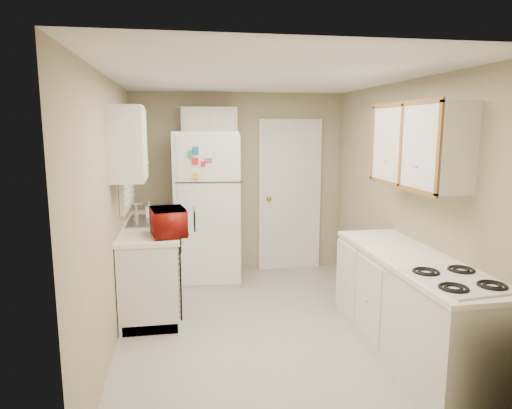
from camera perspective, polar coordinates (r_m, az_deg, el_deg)
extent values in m
plane|color=#BBB6AB|center=(4.66, 1.06, -15.13)|extent=(3.80, 3.80, 0.00)
plane|color=white|center=(4.25, 1.16, 15.67)|extent=(3.80, 3.80, 0.00)
plane|color=tan|center=(4.27, -17.69, -0.99)|extent=(3.80, 3.80, 0.00)
plane|color=tan|center=(4.76, 17.92, 0.06)|extent=(3.80, 3.80, 0.00)
plane|color=tan|center=(6.15, -2.17, 2.63)|extent=(2.80, 2.80, 0.00)
plane|color=tan|center=(2.51, 9.26, -8.05)|extent=(2.80, 2.80, 0.00)
cube|color=silver|center=(5.29, -12.68, -7.11)|extent=(0.60, 1.80, 0.90)
cube|color=black|center=(4.69, -9.50, -8.66)|extent=(0.03, 0.58, 0.72)
cube|color=gray|center=(5.33, -12.76, -2.42)|extent=(0.54, 0.74, 0.16)
imported|color=#9B130B|center=(4.57, -10.87, -1.92)|extent=(0.51, 0.34, 0.32)
imported|color=white|center=(5.52, -13.21, -0.54)|extent=(0.09, 0.09, 0.18)
cube|color=silver|center=(5.25, -15.91, 5.43)|extent=(0.10, 0.98, 1.08)
cube|color=silver|center=(4.40, -15.76, 7.29)|extent=(0.30, 0.45, 0.70)
cube|color=silver|center=(5.83, -6.09, -0.28)|extent=(0.85, 0.83, 1.90)
cube|color=silver|center=(5.92, -5.93, 10.07)|extent=(0.70, 0.30, 0.40)
cube|color=silver|center=(6.27, 4.25, 1.08)|extent=(0.86, 0.06, 2.08)
cube|color=silver|center=(4.13, 18.78, -12.23)|extent=(0.60, 2.00, 0.90)
cube|color=silver|center=(3.69, 23.30, -16.28)|extent=(0.59, 0.70, 0.78)
cube|color=silver|center=(4.19, 19.67, 6.98)|extent=(0.30, 1.20, 0.70)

